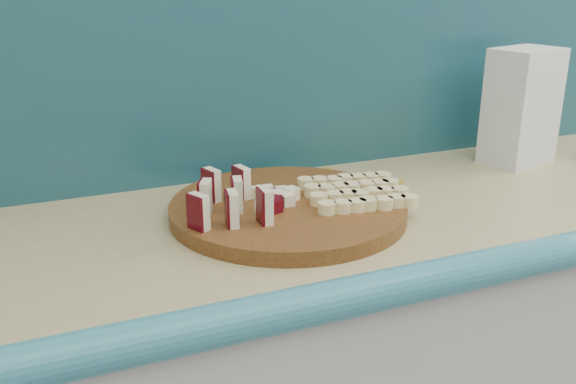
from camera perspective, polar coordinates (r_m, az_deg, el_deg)
The scene contains 7 objects.
backsplash at distance 1.49m, azimuth 6.03°, elevation 11.96°, with size 2.20×0.02×0.50m, color teal.
cutting_board at distance 1.20m, azimuth 0.00°, elevation -1.52°, with size 0.44×0.44×0.03m, color #42240E.
apple_wedges at distance 1.14m, azimuth -5.46°, elevation -0.49°, with size 0.14×0.18×0.06m.
apple_chunks at distance 1.19m, azimuth -1.33°, elevation -0.50°, with size 0.07×0.07×0.02m.
banana_slices at distance 1.23m, azimuth 6.14°, elevation 0.05°, with size 0.21×0.19×0.02m.
flour_bag at distance 1.60m, azimuth 20.05°, elevation 7.14°, with size 0.16×0.11×0.27m, color silver.
banana_peel at distance 1.40m, azimuth 5.10°, elevation 1.09°, with size 0.21×0.17×0.01m.
Camera 1 is at (-0.61, 0.49, 1.36)m, focal length 40.00 mm.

